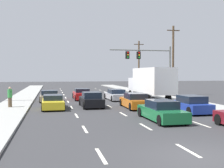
# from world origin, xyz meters

# --- Properties ---
(ground_plane) EXTENTS (140.00, 140.00, 0.00)m
(ground_plane) POSITION_xyz_m (0.00, 25.00, 0.00)
(ground_plane) COLOR #333335
(sidewalk_right) EXTENTS (2.99, 80.00, 0.14)m
(sidewalk_right) POSITION_xyz_m (8.44, 20.00, 0.07)
(sidewalk_right) COLOR #9E9E99
(sidewalk_right) RESTS_ON ground_plane
(sidewalk_left) EXTENTS (2.99, 80.00, 0.14)m
(sidewalk_left) POSITION_xyz_m (-8.44, 20.00, 0.07)
(sidewalk_left) COLOR #9E9E99
(sidewalk_left) RESTS_ON ground_plane
(lane_markings) EXTENTS (6.94, 52.00, 0.01)m
(lane_markings) POSITION_xyz_m (-0.00, 20.88, 0.00)
(lane_markings) COLOR silver
(lane_markings) RESTS_ON ground_plane
(car_tan) EXTENTS (2.00, 4.21, 1.17)m
(car_tan) POSITION_xyz_m (-5.30, 21.77, 0.54)
(car_tan) COLOR tan
(car_tan) RESTS_ON ground_plane
(car_yellow) EXTENTS (1.88, 4.45, 1.17)m
(car_yellow) POSITION_xyz_m (-5.00, 15.24, 0.55)
(car_yellow) COLOR yellow
(car_yellow) RESTS_ON ground_plane
(car_red) EXTENTS (1.87, 4.60, 1.26)m
(car_red) POSITION_xyz_m (-1.70, 23.21, 0.58)
(car_red) COLOR red
(car_red) RESTS_ON ground_plane
(car_black) EXTENTS (1.84, 4.20, 1.34)m
(car_black) POSITION_xyz_m (-1.67, 15.71, 0.60)
(car_black) COLOR black
(car_black) RESTS_ON ground_plane
(car_silver) EXTENTS (1.88, 4.71, 1.21)m
(car_silver) POSITION_xyz_m (1.93, 21.73, 0.56)
(car_silver) COLOR #B7BABF
(car_silver) RESTS_ON ground_plane
(car_orange) EXTENTS (1.93, 4.56, 1.29)m
(car_orange) POSITION_xyz_m (1.90, 14.19, 0.59)
(car_orange) COLOR orange
(car_orange) RESTS_ON ground_plane
(car_green) EXTENTS (1.84, 4.69, 1.29)m
(car_green) POSITION_xyz_m (1.67, 7.68, 0.59)
(car_green) COLOR #196B38
(car_green) RESTS_ON ground_plane
(box_truck) EXTENTS (2.54, 9.12, 3.54)m
(box_truck) POSITION_xyz_m (5.23, 19.72, 2.04)
(box_truck) COLOR white
(box_truck) RESTS_ON ground_plane
(car_blue) EXTENTS (1.87, 4.20, 1.31)m
(car_blue) POSITION_xyz_m (5.14, 10.57, 0.60)
(car_blue) COLOR #1E389E
(car_blue) RESTS_ON ground_plane
(traffic_signal_mast) EXTENTS (8.27, 0.69, 6.54)m
(traffic_signal_mast) POSITION_xyz_m (6.91, 26.21, 4.84)
(traffic_signal_mast) COLOR #595B56
(traffic_signal_mast) RESTS_ON ground_plane
(utility_pole_mid) EXTENTS (1.80, 0.28, 9.33)m
(utility_pole_mid) POSITION_xyz_m (10.95, 26.61, 4.80)
(utility_pole_mid) COLOR brown
(utility_pole_mid) RESTS_ON ground_plane
(utility_pole_far) EXTENTS (1.80, 0.28, 8.79)m
(utility_pole_far) POSITION_xyz_m (10.40, 40.10, 4.53)
(utility_pole_far) COLOR brown
(utility_pole_far) RESTS_ON ground_plane
(pedestrian_near_corner) EXTENTS (0.38, 0.38, 1.70)m
(pedestrian_near_corner) POSITION_xyz_m (-8.53, 16.02, 0.99)
(pedestrian_near_corner) COLOR brown
(pedestrian_near_corner) RESTS_ON sidewalk_left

